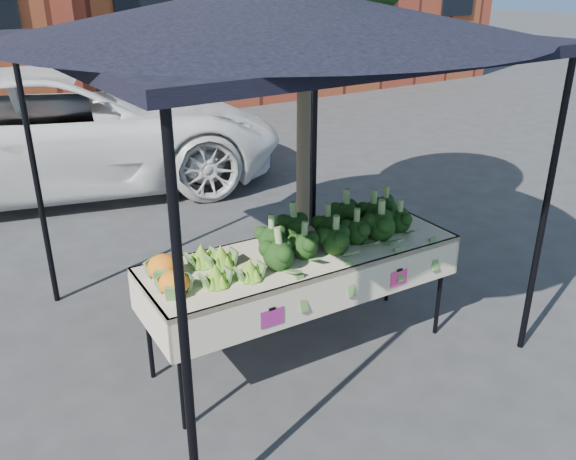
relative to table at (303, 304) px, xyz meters
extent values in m
plane|color=#2E2E30|center=(-0.19, -0.02, -0.45)|extent=(90.00, 90.00, 0.00)
cube|color=beige|center=(0.00, 0.00, 0.00)|extent=(2.45, 0.95, 0.90)
cube|color=#F22D8C|center=(-0.49, -0.40, 0.25)|extent=(0.17, 0.01, 0.12)
cube|color=#FC2F85|center=(0.59, -0.40, 0.25)|extent=(0.17, 0.01, 0.12)
ellipsoid|color=black|center=(0.32, 0.03, 0.59)|extent=(1.48, 0.58, 0.27)
ellipsoid|color=#89BE34|center=(-0.67, 0.04, 0.56)|extent=(0.44, 0.58, 0.21)
ellipsoid|color=orange|center=(-1.04, 0.07, 0.54)|extent=(0.24, 0.44, 0.19)
camera|label=1|loc=(-2.34, -3.20, 2.32)|focal=37.03mm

